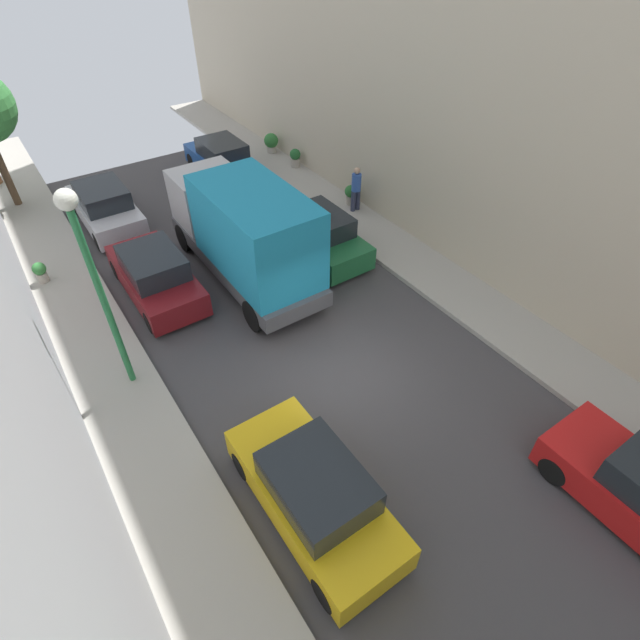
% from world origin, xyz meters
% --- Properties ---
extents(ground, '(32.00, 32.00, 0.00)m').
position_xyz_m(ground, '(0.00, 0.00, 0.00)').
color(ground, '#423F42').
extents(sidewalk_left, '(2.00, 44.00, 0.15)m').
position_xyz_m(sidewalk_left, '(-5.00, 0.00, 0.07)').
color(sidewalk_left, '#A8A399').
rests_on(sidewalk_left, ground).
extents(sidewalk_right, '(2.00, 44.00, 0.15)m').
position_xyz_m(sidewalk_right, '(5.00, 0.00, 0.07)').
color(sidewalk_right, '#A8A399').
rests_on(sidewalk_right, ground).
extents(parked_car_left_2, '(1.78, 4.20, 1.57)m').
position_xyz_m(parked_car_left_2, '(-2.70, -2.74, 0.72)').
color(parked_car_left_2, gold).
rests_on(parked_car_left_2, ground).
extents(parked_car_left_3, '(1.78, 4.20, 1.57)m').
position_xyz_m(parked_car_left_3, '(-2.70, 5.95, 0.72)').
color(parked_car_left_3, maroon).
rests_on(parked_car_left_3, ground).
extents(parked_car_left_4, '(1.78, 4.20, 1.57)m').
position_xyz_m(parked_car_left_4, '(-2.70, 11.09, 0.72)').
color(parked_car_left_4, silver).
rests_on(parked_car_left_4, ground).
extents(parked_car_right_1, '(1.78, 4.20, 1.57)m').
position_xyz_m(parked_car_right_1, '(2.70, 5.09, 0.72)').
color(parked_car_right_1, '#1E6638').
rests_on(parked_car_right_1, ground).
extents(parked_car_right_2, '(1.78, 4.20, 1.57)m').
position_xyz_m(parked_car_right_2, '(2.70, 12.40, 0.72)').
color(parked_car_right_2, '#194799').
rests_on(parked_car_right_2, ground).
extents(delivery_truck, '(2.26, 6.60, 3.38)m').
position_xyz_m(delivery_truck, '(0.00, 5.07, 1.79)').
color(delivery_truck, '#4C4C51').
rests_on(delivery_truck, ground).
extents(pedestrian, '(0.40, 0.36, 1.72)m').
position_xyz_m(pedestrian, '(5.43, 6.52, 1.07)').
color(pedestrian, '#2D334C').
rests_on(pedestrian, sidewalk_right).
extents(potted_plant_0, '(0.48, 0.48, 0.79)m').
position_xyz_m(potted_plant_0, '(5.63, 11.17, 0.56)').
color(potted_plant_0, '#B2A899').
rests_on(potted_plant_0, sidewalk_right).
extents(potted_plant_2, '(0.48, 0.48, 0.77)m').
position_xyz_m(potted_plant_2, '(5.57, 7.02, 0.58)').
color(potted_plant_2, '#B2A899').
rests_on(potted_plant_2, sidewalk_right).
extents(potted_plant_3, '(0.66, 0.66, 0.88)m').
position_xyz_m(potted_plant_3, '(5.55, 13.13, 0.63)').
color(potted_plant_3, '#B2A899').
rests_on(potted_plant_3, sidewalk_right).
extents(potted_plant_4, '(0.41, 0.41, 0.69)m').
position_xyz_m(potted_plant_4, '(-5.55, 8.47, 0.53)').
color(potted_plant_4, '#B2A899').
rests_on(potted_plant_4, sidewalk_left).
extents(lamp_post, '(0.44, 0.44, 5.26)m').
position_xyz_m(lamp_post, '(-4.60, 2.79, 3.64)').
color(lamp_post, '#26723F').
rests_on(lamp_post, sidewalk_left).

